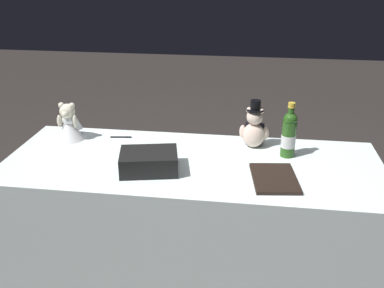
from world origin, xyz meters
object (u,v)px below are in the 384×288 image
at_px(teddy_bear_bride, 70,123).
at_px(champagne_bottle, 289,134).
at_px(teddy_bear_groom, 254,129).
at_px(guestbook, 274,178).
at_px(signing_pen, 122,137).
at_px(gift_case_black, 149,161).

bearing_deg(teddy_bear_bride, champagne_bottle, -3.23).
height_order(teddy_bear_groom, guestbook, teddy_bear_groom).
height_order(champagne_bottle, guestbook, champagne_bottle).
height_order(teddy_bear_groom, teddy_bear_bride, teddy_bear_groom).
bearing_deg(teddy_bear_bride, teddy_bear_groom, 2.01).
distance_m(champagne_bottle, signing_pen, 0.96).
xyz_separation_m(gift_case_black, guestbook, (0.62, -0.01, -0.04)).
bearing_deg(guestbook, teddy_bear_groom, 97.64).
bearing_deg(gift_case_black, signing_pen, 123.39).
relative_size(teddy_bear_groom, gift_case_black, 0.85).
distance_m(teddy_bear_groom, gift_case_black, 0.64).
bearing_deg(teddy_bear_bride, guestbook, -16.96).
height_order(champagne_bottle, signing_pen, champagne_bottle).
bearing_deg(gift_case_black, champagne_bottle, 21.27).
bearing_deg(teddy_bear_groom, signing_pen, 179.11).
bearing_deg(champagne_bottle, teddy_bear_groom, 149.27).
height_order(teddy_bear_groom, champagne_bottle, champagne_bottle).
height_order(teddy_bear_bride, gift_case_black, teddy_bear_bride).
xyz_separation_m(teddy_bear_groom, teddy_bear_bride, (-1.06, -0.04, -0.00)).
xyz_separation_m(teddy_bear_groom, gift_case_black, (-0.51, -0.38, -0.05)).
relative_size(champagne_bottle, guestbook, 1.01).
bearing_deg(guestbook, gift_case_black, 171.44).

